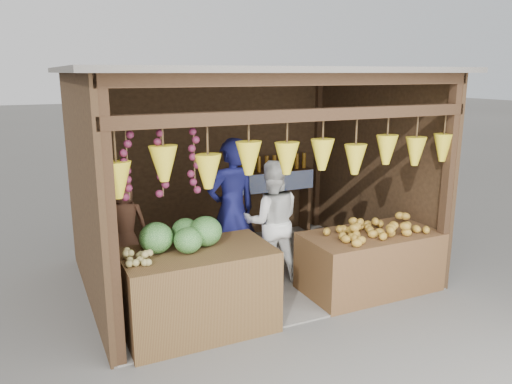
# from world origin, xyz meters

# --- Properties ---
(ground) EXTENTS (80.00, 80.00, 0.00)m
(ground) POSITION_xyz_m (0.00, 0.00, 0.00)
(ground) COLOR #514F49
(ground) RESTS_ON ground
(stall_structure) EXTENTS (4.30, 3.30, 2.66)m
(stall_structure) POSITION_xyz_m (-0.03, -0.04, 1.67)
(stall_structure) COLOR slate
(stall_structure) RESTS_ON ground
(back_shelf) EXTENTS (1.25, 0.32, 1.32)m
(back_shelf) POSITION_xyz_m (1.05, 1.28, 0.87)
(back_shelf) COLOR #382314
(back_shelf) RESTS_ON ground
(counter_left) EXTENTS (1.51, 0.85, 0.87)m
(counter_left) POSITION_xyz_m (-1.07, -1.13, 0.43)
(counter_left) COLOR #462B17
(counter_left) RESTS_ON ground
(counter_right) EXTENTS (1.65, 0.85, 0.72)m
(counter_right) POSITION_xyz_m (1.14, -1.08, 0.36)
(counter_right) COLOR #53361B
(counter_right) RESTS_ON ground
(stool) EXTENTS (0.33, 0.33, 0.31)m
(stool) POSITION_xyz_m (-1.55, 0.13, 0.16)
(stool) COLOR black
(stool) RESTS_ON ground
(man_standing) EXTENTS (0.73, 0.53, 1.84)m
(man_standing) POSITION_xyz_m (-0.27, -0.12, 0.92)
(man_standing) COLOR #161752
(man_standing) RESTS_ON ground
(woman_standing) EXTENTS (0.90, 0.79, 1.56)m
(woman_standing) POSITION_xyz_m (0.19, -0.31, 0.78)
(woman_standing) COLOR white
(woman_standing) RESTS_ON ground
(vendor_seated) EXTENTS (0.61, 0.50, 1.08)m
(vendor_seated) POSITION_xyz_m (-1.55, 0.13, 0.86)
(vendor_seated) COLOR brown
(vendor_seated) RESTS_ON stool
(melon_pile) EXTENTS (1.00, 0.50, 0.32)m
(melon_pile) POSITION_xyz_m (-1.14, -1.04, 1.03)
(melon_pile) COLOR #124314
(melon_pile) RESTS_ON counter_left
(tanfruit_pile) EXTENTS (0.34, 0.40, 0.13)m
(tanfruit_pile) POSITION_xyz_m (-1.66, -1.18, 0.93)
(tanfruit_pile) COLOR olive
(tanfruit_pile) RESTS_ON counter_left
(mango_pile) EXTENTS (1.40, 0.64, 0.22)m
(mango_pile) POSITION_xyz_m (1.16, -1.15, 0.83)
(mango_pile) COLOR orange
(mango_pile) RESTS_ON counter_right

